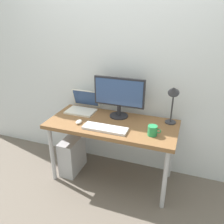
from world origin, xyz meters
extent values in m
plane|color=#665B51|center=(0.00, 0.00, 0.00)|extent=(6.00, 6.00, 0.00)
cube|color=silver|center=(0.00, 0.36, 1.30)|extent=(4.40, 0.04, 2.60)
cube|color=brown|center=(0.00, 0.00, 0.68)|extent=(1.33, 0.60, 0.04)
cylinder|color=#B2B2B7|center=(-0.60, -0.24, 0.33)|extent=(0.04, 0.04, 0.66)
cylinder|color=#B2B2B7|center=(0.60, -0.24, 0.33)|extent=(0.04, 0.04, 0.66)
cylinder|color=#B2B2B7|center=(-0.60, 0.24, 0.33)|extent=(0.04, 0.04, 0.66)
cylinder|color=#B2B2B7|center=(0.60, 0.24, 0.33)|extent=(0.04, 0.04, 0.66)
cylinder|color=#232328|center=(0.02, 0.17, 0.71)|extent=(0.20, 0.20, 0.01)
cylinder|color=#232328|center=(0.02, 0.17, 0.77)|extent=(0.04, 0.04, 0.11)
cube|color=#232328|center=(0.02, 0.17, 0.98)|extent=(0.55, 0.03, 0.31)
cube|color=#334C7F|center=(0.02, 0.16, 0.98)|extent=(0.51, 0.01, 0.27)
cube|color=silver|center=(-0.42, 0.13, 0.71)|extent=(0.32, 0.22, 0.02)
cube|color=silver|center=(-0.42, 0.27, 0.82)|extent=(0.32, 0.07, 0.20)
cube|color=#334C7F|center=(-0.42, 0.27, 0.82)|extent=(0.30, 0.06, 0.18)
cylinder|color=#333338|center=(0.56, 0.20, 0.71)|extent=(0.11, 0.11, 0.01)
cylinder|color=#333338|center=(0.56, 0.20, 0.87)|extent=(0.02, 0.02, 0.32)
cone|color=#333338|center=(0.56, 0.16, 1.06)|extent=(0.11, 0.14, 0.13)
cube|color=silver|center=(-0.01, -0.16, 0.71)|extent=(0.44, 0.14, 0.02)
ellipsoid|color=silver|center=(-0.31, -0.13, 0.72)|extent=(0.06, 0.09, 0.03)
cylinder|color=#268C4C|center=(0.44, -0.12, 0.75)|extent=(0.09, 0.09, 0.10)
torus|color=#268C4C|center=(0.49, -0.12, 0.75)|extent=(0.05, 0.01, 0.05)
cube|color=#B2B2B7|center=(-0.48, -0.03, 0.21)|extent=(0.18, 0.36, 0.42)
camera|label=1|loc=(0.71, -1.98, 1.75)|focal=36.64mm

